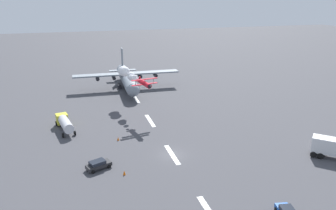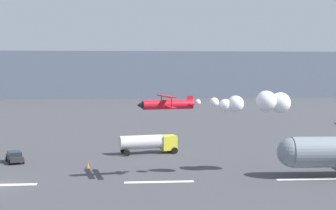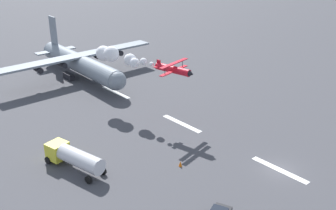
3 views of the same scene
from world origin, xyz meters
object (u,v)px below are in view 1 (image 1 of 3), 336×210
traffic_cone_near (124,173)px  traffic_cone_far (118,139)px  airport_staff_sedan (98,164)px  fuel_tanker_truck (65,123)px  stunt_biplane_red (129,74)px  cargo_transport_plane (127,79)px

traffic_cone_near → traffic_cone_far: bearing=-3.7°
airport_staff_sedan → traffic_cone_near: 5.03m
airport_staff_sedan → traffic_cone_far: size_ratio=6.09×
fuel_tanker_truck → airport_staff_sedan: bearing=-163.8°
stunt_biplane_red → airport_staff_sedan: stunt_biplane_red is taller
traffic_cone_far → traffic_cone_near: bearing=176.3°
stunt_biplane_red → airport_staff_sedan: size_ratio=4.19×
traffic_cone_far → stunt_biplane_red: bearing=-16.4°
cargo_transport_plane → traffic_cone_near: bearing=169.9°
stunt_biplane_red → airport_staff_sedan: (-30.16, 10.59, -8.03)m
fuel_tanker_truck → traffic_cone_near: 24.05m
airport_staff_sedan → traffic_cone_near: size_ratio=6.09×
stunt_biplane_red → traffic_cone_far: size_ratio=25.52×
fuel_tanker_truck → traffic_cone_far: bearing=-129.4°
fuel_tanker_truck → airport_staff_sedan: fuel_tanker_truck is taller
fuel_tanker_truck → airport_staff_sedan: 19.74m
cargo_transport_plane → airport_staff_sedan: (-47.39, 12.94, -2.41)m
cargo_transport_plane → airport_staff_sedan: 49.19m
cargo_transport_plane → airport_staff_sedan: bearing=164.7°
stunt_biplane_red → traffic_cone_far: (-19.70, 5.80, -8.47)m
cargo_transport_plane → stunt_biplane_red: (-17.23, 2.35, 5.62)m
airport_staff_sedan → traffic_cone_far: airport_staff_sedan is taller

